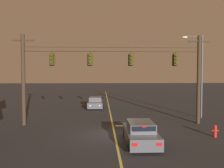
{
  "coord_description": "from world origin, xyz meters",
  "views": [
    {
      "loc": [
        -0.9,
        -16.03,
        4.31
      ],
      "look_at": [
        0.0,
        4.27,
        3.41
      ],
      "focal_mm": 36.59,
      "sensor_mm": 36.0,
      "label": 1
    }
  ],
  "objects_px": {
    "traffic_light_left_inner": "(90,59)",
    "traffic_light_centre": "(131,59)",
    "traffic_light_right_inner": "(176,60)",
    "car_oncoming_lead": "(95,103)",
    "street_lamp_corner": "(199,68)",
    "traffic_light_leftmost": "(52,59)",
    "fire_hydrant": "(215,131)",
    "car_waiting_near_lane": "(140,133)"
  },
  "relations": [
    {
      "from": "traffic_light_left_inner",
      "to": "traffic_light_centre",
      "type": "bearing_deg",
      "value": 0.0
    },
    {
      "from": "traffic_light_centre",
      "to": "traffic_light_right_inner",
      "type": "xyz_separation_m",
      "value": [
        3.8,
        0.0,
        0.0
      ]
    },
    {
      "from": "traffic_light_right_inner",
      "to": "car_oncoming_lead",
      "type": "height_order",
      "value": "traffic_light_right_inner"
    },
    {
      "from": "car_oncoming_lead",
      "to": "street_lamp_corner",
      "type": "bearing_deg",
      "value": -34.18
    },
    {
      "from": "traffic_light_left_inner",
      "to": "traffic_light_leftmost",
      "type": "bearing_deg",
      "value": 180.0
    },
    {
      "from": "fire_hydrant",
      "to": "car_oncoming_lead",
      "type": "bearing_deg",
      "value": 121.69
    },
    {
      "from": "car_oncoming_lead",
      "to": "fire_hydrant",
      "type": "distance_m",
      "value": 16.24
    },
    {
      "from": "car_waiting_near_lane",
      "to": "car_oncoming_lead",
      "type": "relative_size",
      "value": 0.98
    },
    {
      "from": "car_waiting_near_lane",
      "to": "traffic_light_left_inner",
      "type": "bearing_deg",
      "value": 121.59
    },
    {
      "from": "car_waiting_near_lane",
      "to": "street_lamp_corner",
      "type": "relative_size",
      "value": 0.54
    },
    {
      "from": "traffic_light_left_inner",
      "to": "car_oncoming_lead",
      "type": "relative_size",
      "value": 0.28
    },
    {
      "from": "traffic_light_leftmost",
      "to": "street_lamp_corner",
      "type": "xyz_separation_m",
      "value": [
        13.62,
        2.57,
        -0.7
      ]
    },
    {
      "from": "fire_hydrant",
      "to": "car_waiting_near_lane",
      "type": "bearing_deg",
      "value": -167.45
    },
    {
      "from": "traffic_light_centre",
      "to": "fire_hydrant",
      "type": "distance_m",
      "value": 8.44
    },
    {
      "from": "traffic_light_left_inner",
      "to": "traffic_light_right_inner",
      "type": "xyz_separation_m",
      "value": [
        7.28,
        0.0,
        0.0
      ]
    },
    {
      "from": "traffic_light_right_inner",
      "to": "fire_hydrant",
      "type": "relative_size",
      "value": 1.45
    },
    {
      "from": "car_oncoming_lead",
      "to": "fire_hydrant",
      "type": "xyz_separation_m",
      "value": [
        8.53,
        -13.82,
        -0.21
      ]
    },
    {
      "from": "traffic_light_leftmost",
      "to": "traffic_light_right_inner",
      "type": "height_order",
      "value": "same"
    },
    {
      "from": "traffic_light_centre",
      "to": "traffic_light_right_inner",
      "type": "height_order",
      "value": "same"
    },
    {
      "from": "traffic_light_left_inner",
      "to": "street_lamp_corner",
      "type": "relative_size",
      "value": 0.15
    },
    {
      "from": "traffic_light_left_inner",
      "to": "street_lamp_corner",
      "type": "height_order",
      "value": "street_lamp_corner"
    },
    {
      "from": "car_oncoming_lead",
      "to": "street_lamp_corner",
      "type": "distance_m",
      "value": 13.12
    },
    {
      "from": "street_lamp_corner",
      "to": "car_waiting_near_lane",
      "type": "bearing_deg",
      "value": -131.45
    },
    {
      "from": "traffic_light_centre",
      "to": "street_lamp_corner",
      "type": "relative_size",
      "value": 0.15
    },
    {
      "from": "traffic_light_leftmost",
      "to": "traffic_light_right_inner",
      "type": "bearing_deg",
      "value": 0.0
    },
    {
      "from": "traffic_light_leftmost",
      "to": "fire_hydrant",
      "type": "xyz_separation_m",
      "value": [
        11.87,
        -4.26,
        -5.1
      ]
    },
    {
      "from": "traffic_light_left_inner",
      "to": "car_oncoming_lead",
      "type": "height_order",
      "value": "traffic_light_left_inner"
    },
    {
      "from": "traffic_light_left_inner",
      "to": "traffic_light_centre",
      "type": "xyz_separation_m",
      "value": [
        3.48,
        0.0,
        0.0
      ]
    },
    {
      "from": "traffic_light_leftmost",
      "to": "street_lamp_corner",
      "type": "relative_size",
      "value": 0.15
    },
    {
      "from": "car_waiting_near_lane",
      "to": "car_oncoming_lead",
      "type": "height_order",
      "value": "same"
    },
    {
      "from": "traffic_light_leftmost",
      "to": "car_waiting_near_lane",
      "type": "xyz_separation_m",
      "value": [
        6.54,
        -5.45,
        -4.89
      ]
    },
    {
      "from": "traffic_light_leftmost",
      "to": "car_oncoming_lead",
      "type": "height_order",
      "value": "traffic_light_leftmost"
    },
    {
      "from": "traffic_light_left_inner",
      "to": "fire_hydrant",
      "type": "xyz_separation_m",
      "value": [
        8.68,
        -4.26,
        -5.1
      ]
    },
    {
      "from": "traffic_light_centre",
      "to": "street_lamp_corner",
      "type": "height_order",
      "value": "street_lamp_corner"
    },
    {
      "from": "traffic_light_left_inner",
      "to": "car_waiting_near_lane",
      "type": "distance_m",
      "value": 8.05
    },
    {
      "from": "traffic_light_leftmost",
      "to": "car_waiting_near_lane",
      "type": "relative_size",
      "value": 0.28
    },
    {
      "from": "fire_hydrant",
      "to": "traffic_light_leftmost",
      "type": "bearing_deg",
      "value": 160.24
    },
    {
      "from": "traffic_light_leftmost",
      "to": "traffic_light_centre",
      "type": "relative_size",
      "value": 1.0
    },
    {
      "from": "traffic_light_right_inner",
      "to": "car_waiting_near_lane",
      "type": "xyz_separation_m",
      "value": [
        -3.93,
        -5.45,
        -4.89
      ]
    },
    {
      "from": "car_waiting_near_lane",
      "to": "traffic_light_right_inner",
      "type": "bearing_deg",
      "value": 54.2
    },
    {
      "from": "traffic_light_centre",
      "to": "fire_hydrant",
      "type": "relative_size",
      "value": 1.45
    },
    {
      "from": "car_waiting_near_lane",
      "to": "fire_hydrant",
      "type": "xyz_separation_m",
      "value": [
        5.33,
        1.19,
        -0.21
      ]
    }
  ]
}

